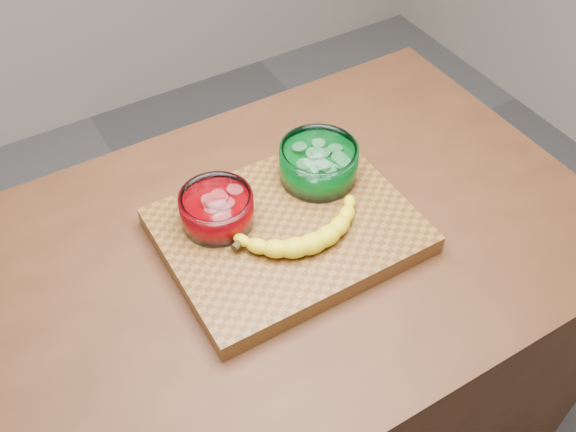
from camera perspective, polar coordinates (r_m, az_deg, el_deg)
counter at (r=1.57m, az=0.00°, el=-12.80°), size 1.20×0.80×0.90m
cutting_board at (r=1.19m, az=0.00°, el=-1.32°), size 0.45×0.35×0.04m
bowl_red at (r=1.16m, az=-6.34°, el=0.62°), size 0.13×0.13×0.06m
bowl_green at (r=1.24m, az=2.72°, el=4.73°), size 0.15×0.15×0.07m
banana at (r=1.14m, az=1.47°, el=-1.21°), size 0.28×0.13×0.04m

